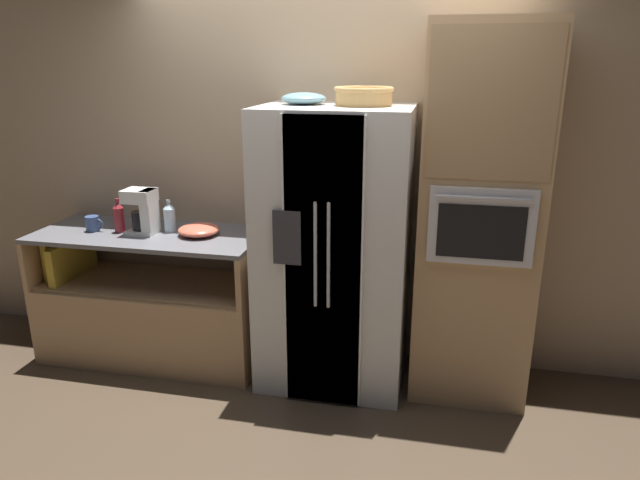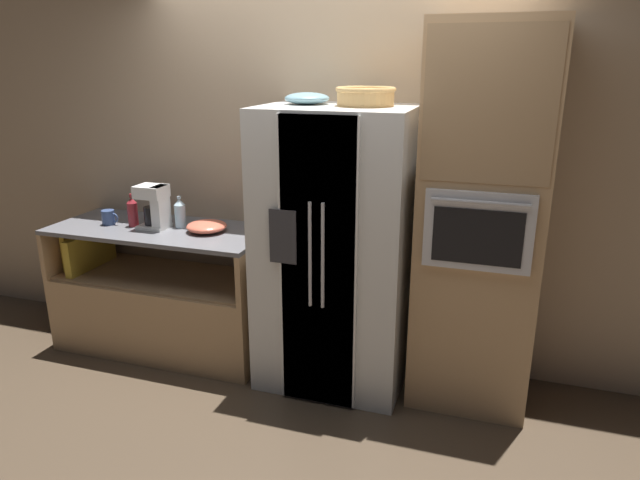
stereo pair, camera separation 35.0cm
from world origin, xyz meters
name	(u,v)px [view 2 (the right image)]	position (x,y,z in m)	size (l,w,h in m)	color
ground_plane	(313,372)	(0.00, 0.00, 0.00)	(20.00, 20.00, 0.00)	#4C3D2D
wall_back	(332,159)	(0.00, 0.41, 1.40)	(12.00, 0.06, 2.80)	tan
counter_left	(165,304)	(-1.16, 0.04, 0.33)	(1.54, 0.67, 0.91)	tan
refrigerator	(335,250)	(0.15, 0.01, 0.89)	(0.92, 0.75, 1.78)	silver
wall_oven	(481,223)	(1.01, 0.08, 1.13)	(0.69, 0.65, 2.25)	tan
wicker_basket	(366,96)	(0.30, 0.07, 1.84)	(0.35, 0.35, 0.11)	tan
fruit_bowl	(307,98)	(-0.06, 0.09, 1.81)	(0.27, 0.27, 0.07)	#668C99
bottle_tall	(180,213)	(-1.01, 0.10, 1.02)	(0.08, 0.08, 0.22)	silver
bottle_short	(133,212)	(-1.34, 0.02, 1.02)	(0.07, 0.07, 0.23)	maroon
mug	(109,217)	(-1.54, 0.00, 0.96)	(0.13, 0.09, 0.10)	#384C7A
mixing_bowl	(207,226)	(-0.79, 0.06, 0.95)	(0.27, 0.27, 0.07)	#DB664C
coffee_maker	(155,205)	(-1.16, 0.02, 1.08)	(0.20, 0.17, 0.30)	white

